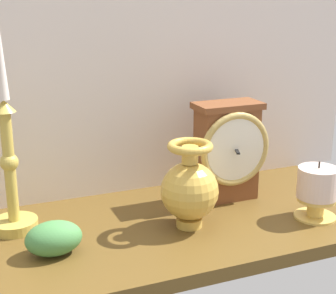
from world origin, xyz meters
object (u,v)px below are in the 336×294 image
at_px(mantel_clock, 228,150).
at_px(pillar_candle_front, 317,190).
at_px(candlestick_tall_left, 8,153).
at_px(brass_vase_bulbous, 190,188).

bearing_deg(mantel_clock, pillar_candle_front, -52.86).
bearing_deg(candlestick_tall_left, brass_vase_bulbous, -19.79).
relative_size(mantel_clock, candlestick_tall_left, 0.46).
relative_size(candlestick_tall_left, brass_vase_bulbous, 2.72).
bearing_deg(mantel_clock, candlestick_tall_left, 177.89).
xyz_separation_m(mantel_clock, pillar_candle_front, (0.11, -0.14, -0.05)).
height_order(candlestick_tall_left, brass_vase_bulbous, candlestick_tall_left).
xyz_separation_m(brass_vase_bulbous, pillar_candle_front, (0.23, -0.05, -0.02)).
xyz_separation_m(candlestick_tall_left, brass_vase_bulbous, (0.28, -0.10, -0.07)).
bearing_deg(candlestick_tall_left, mantel_clock, -2.11).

